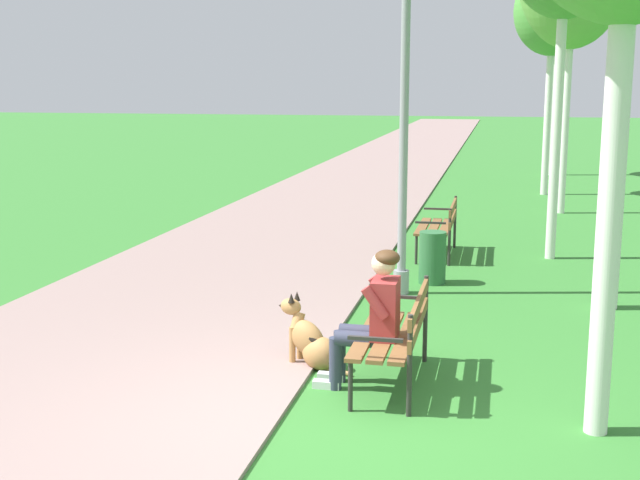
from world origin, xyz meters
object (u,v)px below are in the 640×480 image
(park_bench_mid, at_px, (441,223))
(person_seated_on_near_bench, at_px, (373,313))
(birch_tree_fifth, at_px, (553,13))
(dog_shepherd, at_px, (311,341))
(park_bench_near, at_px, (398,330))
(birch_tree_sixth, at_px, (558,7))
(lamp_post_near, at_px, (404,104))
(litter_bin, at_px, (432,258))

(park_bench_mid, height_order, person_seated_on_near_bench, person_seated_on_near_bench)
(person_seated_on_near_bench, distance_m, birch_tree_fifth, 14.21)
(park_bench_mid, relative_size, dog_shepherd, 1.90)
(park_bench_near, height_order, dog_shepherd, park_bench_near)
(park_bench_near, bearing_deg, park_bench_mid, 90.50)
(dog_shepherd, xyz_separation_m, birch_tree_sixth, (3.04, 17.62, 4.44))
(park_bench_near, bearing_deg, birch_tree_fifth, 82.24)
(dog_shepherd, relative_size, birch_tree_sixth, 0.13)
(person_seated_on_near_bench, height_order, birch_tree_fifth, birch_tree_fifth)
(park_bench_near, height_order, birch_tree_sixth, birch_tree_sixth)
(park_bench_mid, relative_size, lamp_post_near, 0.32)
(park_bench_near, relative_size, birch_tree_fifth, 0.28)
(birch_tree_sixth, bearing_deg, dog_shepherd, -99.78)
(dog_shepherd, relative_size, litter_bin, 1.13)
(birch_tree_sixth, bearing_deg, lamp_post_near, -99.88)
(person_seated_on_near_bench, xyz_separation_m, birch_tree_sixth, (2.39, 18.02, 4.02))
(person_seated_on_near_bench, height_order, birch_tree_sixth, birch_tree_sixth)
(birch_tree_sixth, bearing_deg, park_bench_mid, -100.42)
(birch_tree_fifth, xyz_separation_m, litter_bin, (-1.86, -9.57, -3.87))
(dog_shepherd, xyz_separation_m, lamp_post_near, (0.49, 3.00, 2.13))
(park_bench_mid, xyz_separation_m, birch_tree_fifth, (1.89, 7.74, 3.71))
(lamp_post_near, xyz_separation_m, birch_tree_fifth, (2.20, 10.21, 1.83))
(lamp_post_near, relative_size, birch_tree_sixth, 0.78)
(park_bench_mid, xyz_separation_m, birch_tree_sixth, (2.24, 12.15, 4.19))
(park_bench_mid, bearing_deg, person_seated_on_near_bench, -91.53)
(birch_tree_fifth, bearing_deg, park_bench_mid, -103.72)
(dog_shepherd, xyz_separation_m, birch_tree_fifth, (2.69, 13.21, 3.96))
(litter_bin, bearing_deg, dog_shepherd, -102.88)
(park_bench_near, relative_size, park_bench_mid, 1.00)
(person_seated_on_near_bench, xyz_separation_m, birch_tree_fifth, (2.05, 13.61, 3.54))
(person_seated_on_near_bench, height_order, litter_bin, person_seated_on_near_bench)
(park_bench_near, distance_m, birch_tree_sixth, 18.51)
(park_bench_mid, bearing_deg, birch_tree_fifth, 76.28)
(person_seated_on_near_bench, relative_size, birch_tree_sixth, 0.21)
(birch_tree_fifth, bearing_deg, park_bench_near, -97.76)
(person_seated_on_near_bench, bearing_deg, litter_bin, 87.34)
(dog_shepherd, height_order, birch_tree_sixth, birch_tree_sixth)
(park_bench_mid, distance_m, birch_tree_fifth, 8.79)
(park_bench_near, xyz_separation_m, birch_tree_fifth, (1.84, 13.49, 3.71))
(lamp_post_near, height_order, birch_tree_sixth, birch_tree_sixth)
(birch_tree_sixth, bearing_deg, person_seated_on_near_bench, -97.56)
(person_seated_on_near_bench, relative_size, birch_tree_fifth, 0.24)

